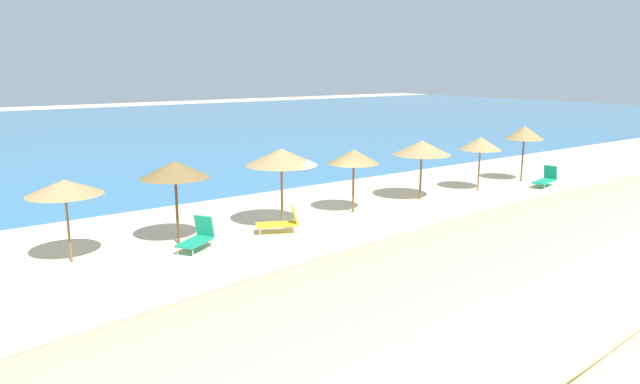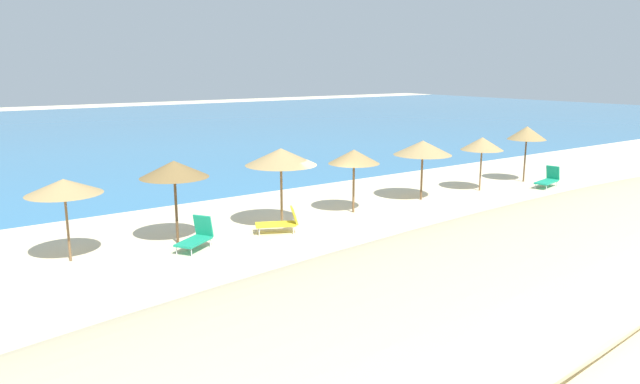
% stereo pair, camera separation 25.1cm
% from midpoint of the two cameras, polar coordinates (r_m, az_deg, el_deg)
% --- Properties ---
extents(ground_plane, '(160.00, 160.00, 0.00)m').
position_cam_midpoint_polar(ground_plane, '(21.28, 1.65, -3.72)').
color(ground_plane, beige).
extents(sea_water, '(160.00, 64.58, 0.01)m').
position_cam_midpoint_polar(sea_water, '(57.33, -23.49, 5.34)').
color(sea_water, teal).
rests_on(sea_water, ground_plane).
extents(dune_ridge, '(44.66, 10.92, 1.76)m').
position_cam_midpoint_polar(dune_ridge, '(14.76, 16.28, -7.92)').
color(dune_ridge, beige).
rests_on(dune_ridge, ground_plane).
extents(beach_umbrella_1, '(2.23, 2.23, 2.56)m').
position_cam_midpoint_polar(beach_umbrella_1, '(18.90, -24.04, 0.42)').
color(beach_umbrella_1, brown).
rests_on(beach_umbrella_1, ground_plane).
extents(beach_umbrella_2, '(2.27, 2.27, 2.81)m').
position_cam_midpoint_polar(beach_umbrella_2, '(19.70, -14.36, 2.14)').
color(beach_umbrella_2, brown).
rests_on(beach_umbrella_2, ground_plane).
extents(beach_umbrella_3, '(2.61, 2.61, 2.94)m').
position_cam_midpoint_polar(beach_umbrella_3, '(21.14, -4.14, 3.44)').
color(beach_umbrella_3, brown).
rests_on(beach_umbrella_3, ground_plane).
extents(beach_umbrella_4, '(2.07, 2.07, 2.58)m').
position_cam_midpoint_polar(beach_umbrella_4, '(23.40, 3.00, 3.47)').
color(beach_umbrella_4, brown).
rests_on(beach_umbrella_4, ground_plane).
extents(beach_umbrella_5, '(2.57, 2.57, 2.65)m').
position_cam_midpoint_polar(beach_umbrella_5, '(26.07, 9.64, 4.29)').
color(beach_umbrella_5, brown).
rests_on(beach_umbrella_5, ground_plane).
extents(beach_umbrella_6, '(2.00, 2.00, 2.56)m').
position_cam_midpoint_polar(beach_umbrella_6, '(28.67, 15.16, 4.60)').
color(beach_umbrella_6, brown).
rests_on(beach_umbrella_6, ground_plane).
extents(beach_umbrella_7, '(1.93, 1.93, 2.86)m').
position_cam_midpoint_polar(beach_umbrella_7, '(31.61, 19.13, 5.49)').
color(beach_umbrella_7, brown).
rests_on(beach_umbrella_7, ground_plane).
extents(lounge_chair_0, '(1.63, 1.23, 0.92)m').
position_cam_midpoint_polar(lounge_chair_0, '(20.86, -4.17, -2.96)').
color(lounge_chair_0, yellow).
rests_on(lounge_chair_0, ground_plane).
extents(lounge_chair_1, '(1.49, 1.28, 1.05)m').
position_cam_midpoint_polar(lounge_chair_1, '(19.37, -12.22, -4.30)').
color(lounge_chair_1, '#199972').
rests_on(lounge_chair_1, ground_plane).
extents(lounge_chair_2, '(1.74, 0.97, 1.00)m').
position_cam_midpoint_polar(lounge_chair_2, '(30.91, 20.99, 1.21)').
color(lounge_chair_2, '#199972').
rests_on(lounge_chair_2, ground_plane).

